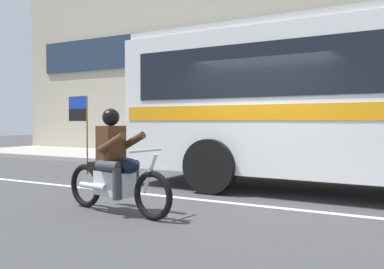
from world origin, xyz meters
TOP-DOWN VIEW (x-y plane):
  - ground_plane at (0.00, 0.00)m, footprint 60.00×60.00m
  - sidewalk_curb at (0.00, 5.10)m, footprint 28.00×3.80m
  - lane_center_stripe at (0.00, -0.60)m, footprint 26.60×0.14m
  - motorcycle_with_rider at (-1.47, -2.09)m, footprint 2.18×0.69m

SIDE VIEW (x-z plane):
  - ground_plane at x=0.00m, z-range 0.00..0.00m
  - lane_center_stripe at x=0.00m, z-range 0.00..0.01m
  - sidewalk_curb at x=0.00m, z-range 0.00..0.15m
  - motorcycle_with_rider at x=-1.47m, z-range -0.22..1.55m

